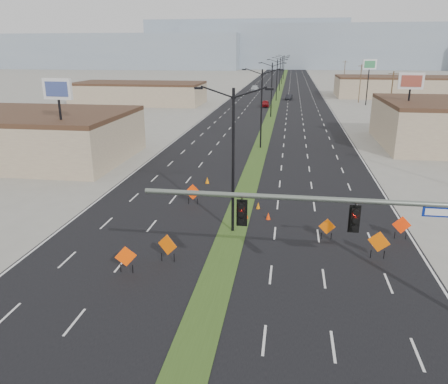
# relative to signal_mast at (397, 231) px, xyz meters

# --- Properties ---
(ground) EXTENTS (600.00, 600.00, 0.00)m
(ground) POSITION_rel_signal_mast_xyz_m (-8.56, -2.00, -4.79)
(ground) COLOR gray
(ground) RESTS_ON ground
(road_surface) EXTENTS (25.00, 400.00, 0.02)m
(road_surface) POSITION_rel_signal_mast_xyz_m (-8.56, 98.00, -4.79)
(road_surface) COLOR black
(road_surface) RESTS_ON ground
(median_strip) EXTENTS (2.00, 400.00, 0.04)m
(median_strip) POSITION_rel_signal_mast_xyz_m (-8.56, 98.00, -4.79)
(median_strip) COLOR #304A1A
(median_strip) RESTS_ON ground
(building_sw_far) EXTENTS (30.00, 14.00, 4.50)m
(building_sw_far) POSITION_rel_signal_mast_xyz_m (-40.56, 83.00, -2.54)
(building_sw_far) COLOR tan
(building_sw_far) RESTS_ON ground
(building_se_far) EXTENTS (44.00, 16.00, 5.00)m
(building_se_far) POSITION_rel_signal_mast_xyz_m (29.44, 108.00, -2.29)
(building_se_far) COLOR tan
(building_se_far) RESTS_ON ground
(mesa_west) EXTENTS (180.00, 50.00, 22.00)m
(mesa_west) POSITION_rel_signal_mast_xyz_m (-128.56, 278.00, 6.21)
(mesa_west) COLOR #8796A8
(mesa_west) RESTS_ON ground
(mesa_center) EXTENTS (220.00, 50.00, 28.00)m
(mesa_center) POSITION_rel_signal_mast_xyz_m (31.44, 298.00, 9.21)
(mesa_center) COLOR #8796A8
(mesa_center) RESTS_ON ground
(mesa_backdrop) EXTENTS (140.00, 50.00, 32.00)m
(mesa_backdrop) POSITION_rel_signal_mast_xyz_m (-38.56, 318.00, 11.21)
(mesa_backdrop) COLOR #8796A8
(mesa_backdrop) RESTS_ON ground
(signal_mast) EXTENTS (16.30, 0.60, 8.00)m
(signal_mast) POSITION_rel_signal_mast_xyz_m (0.00, 0.00, 0.00)
(signal_mast) COLOR slate
(signal_mast) RESTS_ON ground
(streetlight_0) EXTENTS (5.15, 0.24, 10.02)m
(streetlight_0) POSITION_rel_signal_mast_xyz_m (-8.56, 10.00, 0.63)
(streetlight_0) COLOR black
(streetlight_0) RESTS_ON ground
(streetlight_1) EXTENTS (5.15, 0.24, 10.02)m
(streetlight_1) POSITION_rel_signal_mast_xyz_m (-8.56, 38.00, 0.63)
(streetlight_1) COLOR black
(streetlight_1) RESTS_ON ground
(streetlight_2) EXTENTS (5.15, 0.24, 10.02)m
(streetlight_2) POSITION_rel_signal_mast_xyz_m (-8.56, 66.00, 0.63)
(streetlight_2) COLOR black
(streetlight_2) RESTS_ON ground
(streetlight_3) EXTENTS (5.15, 0.24, 10.02)m
(streetlight_3) POSITION_rel_signal_mast_xyz_m (-8.56, 94.00, 0.63)
(streetlight_3) COLOR black
(streetlight_3) RESTS_ON ground
(streetlight_4) EXTENTS (5.15, 0.24, 10.02)m
(streetlight_4) POSITION_rel_signal_mast_xyz_m (-8.56, 122.00, 0.63)
(streetlight_4) COLOR black
(streetlight_4) RESTS_ON ground
(streetlight_5) EXTENTS (5.15, 0.24, 10.02)m
(streetlight_5) POSITION_rel_signal_mast_xyz_m (-8.56, 150.00, 0.63)
(streetlight_5) COLOR black
(streetlight_5) RESTS_ON ground
(streetlight_6) EXTENTS (5.15, 0.24, 10.02)m
(streetlight_6) POSITION_rel_signal_mast_xyz_m (-8.56, 178.00, 0.63)
(streetlight_6) COLOR black
(streetlight_6) RESTS_ON ground
(utility_pole_1) EXTENTS (1.60, 0.20, 9.00)m
(utility_pole_1) POSITION_rel_signal_mast_xyz_m (11.44, 58.00, -0.12)
(utility_pole_1) COLOR #4C3823
(utility_pole_1) RESTS_ON ground
(utility_pole_2) EXTENTS (1.60, 0.20, 9.00)m
(utility_pole_2) POSITION_rel_signal_mast_xyz_m (11.44, 93.00, -0.12)
(utility_pole_2) COLOR #4C3823
(utility_pole_2) RESTS_ON ground
(utility_pole_3) EXTENTS (1.60, 0.20, 9.00)m
(utility_pole_3) POSITION_rel_signal_mast_xyz_m (11.44, 128.00, -0.12)
(utility_pole_3) COLOR #4C3823
(utility_pole_3) RESTS_ON ground
(car_left) EXTENTS (1.73, 4.24, 1.44)m
(car_left) POSITION_rel_signal_mast_xyz_m (-10.56, 81.41, -4.07)
(car_left) COLOR maroon
(car_left) RESTS_ON ground
(car_mid) EXTENTS (1.95, 4.18, 1.33)m
(car_mid) POSITION_rel_signal_mast_xyz_m (-5.39, 96.94, -4.13)
(car_mid) COLOR black
(car_mid) RESTS_ON ground
(car_far) EXTENTS (2.37, 5.58, 1.61)m
(car_far) POSITION_rel_signal_mast_xyz_m (-16.14, 120.30, -3.99)
(car_far) COLOR #B7BCC1
(car_far) RESTS_ON ground
(construction_sign_0) EXTENTS (1.17, 0.51, 1.66)m
(construction_sign_0) POSITION_rel_signal_mast_xyz_m (-13.84, 3.04, -3.81)
(construction_sign_0) COLOR #FF4905
(construction_sign_0) RESTS_ON ground
(construction_sign_1) EXTENTS (1.29, 0.47, 1.79)m
(construction_sign_1) POSITION_rel_signal_mast_xyz_m (-11.85, 4.74, -3.73)
(construction_sign_1) COLOR #DD5504
(construction_sign_1) RESTS_ON ground
(construction_sign_2) EXTENTS (1.32, 0.13, 1.75)m
(construction_sign_2) POSITION_rel_signal_mast_xyz_m (-12.57, 15.10, -3.76)
(construction_sign_2) COLOR #FF3E05
(construction_sign_2) RESTS_ON ground
(construction_sign_3) EXTENTS (1.12, 0.05, 1.49)m
(construction_sign_3) POSITION_rel_signal_mast_xyz_m (-2.05, 9.58, -3.92)
(construction_sign_3) COLOR #D65304
(construction_sign_3) RESTS_ON ground
(construction_sign_4) EXTENTS (1.25, 0.61, 1.81)m
(construction_sign_4) POSITION_rel_signal_mast_xyz_m (0.87, 7.09, -3.72)
(construction_sign_4) COLOR #F66205
(construction_sign_4) RESTS_ON ground
(construction_sign_5) EXTENTS (1.26, 0.05, 1.67)m
(construction_sign_5) POSITION_rel_signal_mast_xyz_m (2.94, 10.34, -3.81)
(construction_sign_5) COLOR #F83205
(construction_sign_5) RESTS_ON ground
(cone_0) EXTENTS (0.43, 0.43, 0.55)m
(cone_0) POSITION_rel_signal_mast_xyz_m (-7.83, 12.54, -4.52)
(cone_0) COLOR #E53A04
(cone_0) RESTS_ON ground
(cone_1) EXTENTS (0.42, 0.42, 0.57)m
(cone_1) POSITION_rel_signal_mast_xyz_m (-6.16, 12.62, -4.51)
(cone_1) COLOR #FF3A05
(cone_1) RESTS_ON ground
(cone_2) EXTENTS (0.42, 0.42, 0.55)m
(cone_2) POSITION_rel_signal_mast_xyz_m (-7.10, 14.86, -4.52)
(cone_2) COLOR orange
(cone_2) RESTS_ON ground
(cone_3) EXTENTS (0.44, 0.44, 0.64)m
(cone_3) POSITION_rel_signal_mast_xyz_m (-12.50, 21.16, -4.47)
(cone_3) COLOR orange
(cone_3) RESTS_ON ground
(pole_sign_west) EXTENTS (3.16, 0.68, 9.62)m
(pole_sign_west) POSITION_rel_signal_mast_xyz_m (-28.10, 23.26, 3.07)
(pole_sign_west) COLOR black
(pole_sign_west) RESTS_ON ground
(pole_sign_east_near) EXTENTS (3.13, 0.65, 9.54)m
(pole_sign_east_near) POSITION_rel_signal_mast_xyz_m (10.28, 41.95, 2.99)
(pole_sign_east_near) COLOR black
(pole_sign_east_near) RESTS_ON ground
(pole_sign_east_far) EXTENTS (3.25, 1.49, 10.24)m
(pole_sign_east_far) POSITION_rel_signal_mast_xyz_m (12.40, 87.96, 3.61)
(pole_sign_east_far) COLOR black
(pole_sign_east_far) RESTS_ON ground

